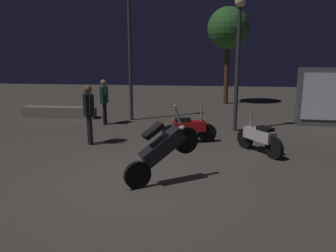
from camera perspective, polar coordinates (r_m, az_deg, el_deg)
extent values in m
plane|color=#4C443D|center=(7.18, -4.64, -9.25)|extent=(40.00, 40.00, 0.00)
cylinder|color=black|center=(6.69, -5.25, -8.39)|extent=(0.52, 0.39, 0.56)
cylinder|color=black|center=(6.96, 3.09, -2.45)|extent=(0.52, 0.39, 0.56)
cube|color=black|center=(6.73, -0.98, -3.51)|extent=(0.97, 0.78, 0.76)
cube|color=black|center=(6.56, -2.56, -0.83)|extent=(0.49, 0.44, 0.32)
cylinder|color=gray|center=(6.74, 1.67, 1.84)|extent=(0.20, 0.16, 0.44)
sphere|color=#F2EABF|center=(6.85, 2.39, -0.28)|extent=(0.12, 0.12, 0.12)
cylinder|color=black|center=(8.86, 17.75, -3.63)|extent=(0.40, 0.52, 0.56)
cylinder|color=black|center=(9.63, 13.09, -2.08)|extent=(0.40, 0.52, 0.56)
cube|color=beige|center=(9.18, 15.40, -1.44)|extent=(0.79, 0.95, 0.30)
cube|color=black|center=(8.99, 16.34, -0.47)|extent=(0.45, 0.50, 0.10)
cylinder|color=gray|center=(9.35, 14.07, 1.24)|extent=(0.08, 0.08, 0.45)
sphere|color=#F2EABF|center=(9.49, 13.57, -0.57)|extent=(0.12, 0.12, 0.12)
cylinder|color=black|center=(9.84, 0.53, -1.42)|extent=(0.57, 0.24, 0.56)
cylinder|color=black|center=(10.06, 6.74, -1.19)|extent=(0.57, 0.24, 0.56)
cube|color=#B71414|center=(9.88, 3.69, -0.01)|extent=(1.00, 0.53, 0.30)
cube|color=black|center=(9.80, 2.56, 1.09)|extent=(0.49, 0.35, 0.10)
cylinder|color=gray|center=(9.88, 5.70, 2.17)|extent=(0.07, 0.07, 0.45)
sphere|color=#F2EABF|center=(9.97, 6.22, 0.35)|extent=(0.12, 0.12, 0.12)
cylinder|color=black|center=(9.91, -13.16, -0.79)|extent=(0.12, 0.12, 0.85)
cylinder|color=black|center=(10.06, -13.38, -0.60)|extent=(0.12, 0.12, 0.85)
cube|color=black|center=(9.84, -13.49, 3.51)|extent=(0.40, 0.43, 0.63)
sphere|color=brown|center=(9.78, -13.63, 6.19)|extent=(0.24, 0.24, 0.24)
cylinder|color=black|center=(9.61, -13.16, 3.50)|extent=(0.18, 0.21, 0.58)
cylinder|color=black|center=(10.07, -13.81, 3.87)|extent=(0.18, 0.21, 0.58)
cylinder|color=black|center=(12.56, -10.86, 2.03)|extent=(0.12, 0.12, 0.81)
cylinder|color=black|center=(12.71, -10.72, 2.17)|extent=(0.12, 0.12, 0.81)
cube|color=#1E3F2D|center=(12.52, -10.93, 5.29)|extent=(0.28, 0.38, 0.61)
sphere|color=#9E7251|center=(12.48, -11.01, 7.32)|extent=(0.23, 0.23, 0.23)
cylinder|color=#1E3F2D|center=(12.29, -11.15, 5.29)|extent=(0.11, 0.19, 0.55)
cylinder|color=#1E3F2D|center=(12.75, -10.72, 5.57)|extent=(0.11, 0.19, 0.55)
cylinder|color=#38383D|center=(13.12, -6.52, 11.83)|extent=(0.14, 0.14, 5.00)
cylinder|color=#38383D|center=(11.44, 11.80, 9.24)|extent=(0.14, 0.14, 4.09)
sphere|color=#F9E59E|center=(11.52, 12.32, 20.13)|extent=(0.36, 0.36, 0.36)
cylinder|color=#4C331E|center=(17.53, 10.01, 8.78)|extent=(0.24, 0.24, 3.09)
sphere|color=#336B2D|center=(17.53, 10.31, 16.21)|extent=(2.08, 2.08, 2.08)
cube|color=#595960|center=(13.38, 24.68, 4.54)|extent=(1.63, 0.59, 2.10)
cube|color=white|center=(13.11, 24.99, 4.59)|extent=(1.34, 0.12, 1.68)
cube|color=gray|center=(14.44, -18.14, 2.27)|extent=(3.02, 0.50, 0.45)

